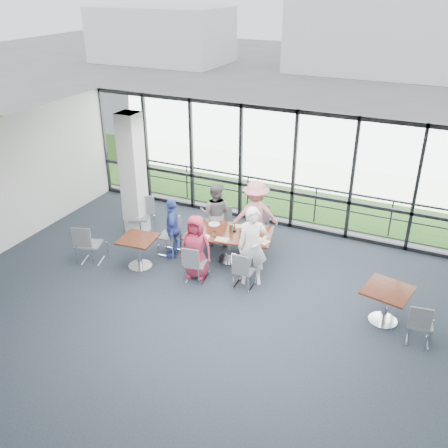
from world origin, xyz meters
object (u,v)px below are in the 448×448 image
at_px(chair_spare_lb, 139,217).
at_px(diner_end, 173,228).
at_px(chair_main_fl, 219,225).
at_px(chair_main_fr, 255,226).
at_px(diner_near_left, 196,247).
at_px(diner_far_left, 215,214).
at_px(chair_main_nr, 244,270).
at_px(chair_spare_r, 421,323).
at_px(main_table, 229,237).
at_px(chair_main_nl, 196,264).
at_px(diner_far_right, 255,215).
at_px(structural_column, 133,175).
at_px(side_table_left, 138,243).
at_px(chair_spare_la, 91,244).
at_px(diner_near_right, 253,247).
at_px(chair_main_end, 169,236).
at_px(side_table_right, 387,295).

bearing_deg(chair_spare_lb, diner_end, 134.83).
relative_size(chair_main_fl, chair_main_fr, 0.89).
bearing_deg(diner_near_left, chair_spare_lb, 147.39).
bearing_deg(diner_far_left, chair_main_nr, 121.63).
relative_size(diner_far_left, chair_spare_r, 1.91).
height_order(main_table, chair_spare_lb, chair_spare_lb).
bearing_deg(diner_far_left, chair_main_nl, 90.59).
bearing_deg(chair_main_fl, chair_main_fr, 178.38).
bearing_deg(diner_far_right, structural_column, -17.36).
bearing_deg(diner_far_right, side_table_left, 16.87).
xyz_separation_m(structural_column, side_table_left, (1.05, -1.47, -0.98)).
height_order(chair_spare_la, chair_spare_r, chair_spare_la).
bearing_deg(diner_far_left, chair_spare_lb, 0.68).
distance_m(diner_far_left, chair_main_fl, 0.44).
bearing_deg(diner_far_right, chair_main_fr, -97.61).
bearing_deg(chair_main_fl, diner_near_right, 118.48).
height_order(diner_near_right, diner_far_left, diner_near_right).
relative_size(structural_column, chair_main_fl, 3.74).
bearing_deg(chair_spare_r, diner_near_left, 169.23).
height_order(side_table_left, chair_spare_lb, chair_spare_lb).
distance_m(diner_far_left, diner_end, 1.19).
bearing_deg(diner_end, chair_main_end, -130.70).
distance_m(diner_far_left, diner_far_right, 1.00).
relative_size(side_table_left, diner_far_left, 0.53).
distance_m(diner_end, chair_main_end, 0.31).
height_order(chair_main_nl, chair_spare_lb, chair_spare_lb).
bearing_deg(chair_main_fr, structural_column, -3.76).
relative_size(diner_near_right, diner_end, 1.21).
height_order(main_table, chair_spare_la, chair_spare_la).
height_order(diner_near_left, chair_main_fl, diner_near_left).
relative_size(side_table_left, diner_near_right, 0.48).
xyz_separation_m(diner_near_left, chair_main_nr, (1.14, 0.05, -0.32)).
bearing_deg(structural_column, chair_main_nr, -18.80).
xyz_separation_m(diner_near_left, chair_spare_la, (-2.55, -0.50, -0.28)).
relative_size(structural_column, diner_far_right, 1.82).
xyz_separation_m(diner_near_left, diner_far_right, (0.67, 1.83, 0.13)).
bearing_deg(side_table_right, diner_near_left, -178.86).
bearing_deg(structural_column, diner_far_right, 10.09).
xyz_separation_m(side_table_left, chair_main_nr, (2.54, 0.25, -0.19)).
xyz_separation_m(side_table_left, diner_far_left, (1.10, 1.79, 0.20)).
distance_m(diner_end, chair_main_fr, 2.13).
relative_size(structural_column, diner_far_left, 1.95).
height_order(diner_far_right, chair_main_fr, diner_far_right).
height_order(diner_near_right, diner_far_right, diner_near_right).
xyz_separation_m(side_table_left, diner_end, (0.46, 0.79, 0.13)).
relative_size(chair_main_nl, chair_spare_r, 1.00).
xyz_separation_m(structural_column, side_table_right, (6.57, -1.19, -0.97)).
relative_size(chair_main_fl, chair_main_end, 0.89).
relative_size(side_table_right, diner_near_right, 0.56).
height_order(structural_column, side_table_right, structural_column).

